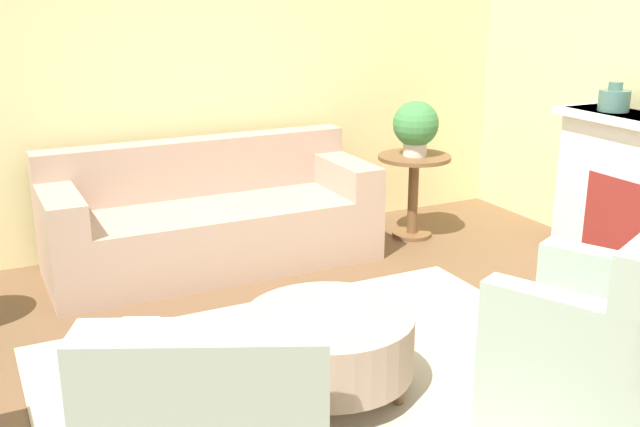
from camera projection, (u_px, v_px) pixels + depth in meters
ground_plane at (342, 393)px, 3.66m from camera, size 16.00×16.00×0.00m
wall_back at (178, 58)px, 5.45m from camera, size 9.02×0.12×2.80m
rug at (342, 393)px, 3.66m from camera, size 2.80×2.41×0.01m
couch at (212, 221)px, 5.28m from camera, size 2.28×0.86×0.85m
armchair_right at (601, 350)px, 3.29m from camera, size 0.99×0.98×0.94m
ottoman_table at (329, 342)px, 3.58m from camera, size 0.82×0.82×0.41m
side_table at (414, 181)px, 5.81m from camera, size 0.56×0.56×0.65m
vase_mantel_near at (614, 100)px, 5.15m from camera, size 0.21×0.21×0.20m
potted_plant_on_side_table at (416, 126)px, 5.68m from camera, size 0.35×0.35×0.42m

